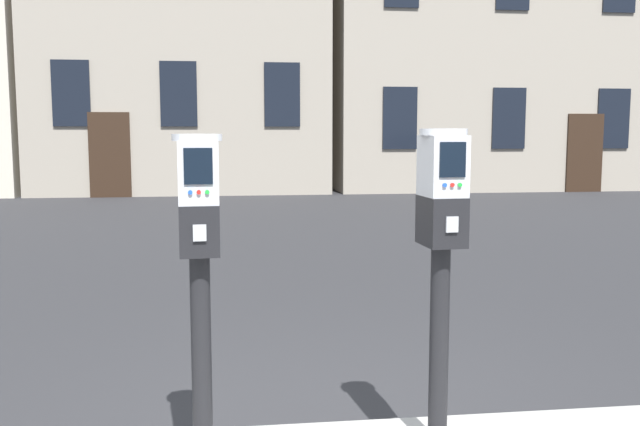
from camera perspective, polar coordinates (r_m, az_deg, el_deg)
name	(u,v)px	position (r m, az deg, el deg)	size (l,w,h in m)	color
parking_meter_near_kerb	(199,240)	(3.10, -9.85, -2.16)	(0.23, 0.26, 1.48)	black
parking_meter_twin_adjacent	(441,231)	(3.24, 9.89, -1.50)	(0.23, 0.26, 1.50)	black
townhouse_brownstone	(469,8)	(22.68, 12.09, 16.06)	(8.84, 6.78, 10.75)	#9E9384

